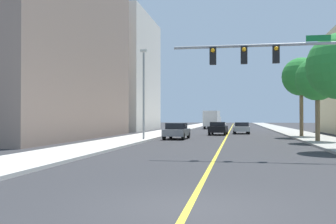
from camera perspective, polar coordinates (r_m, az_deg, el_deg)
The scene contains 14 objects.
ground at distance 50.18m, azimuth 8.99°, elevation -3.01°, with size 192.00×192.00×0.00m, color #2D2D30.
sidewalk_left at distance 50.96m, azimuth 0.00°, elevation -2.91°, with size 3.78×168.00×0.15m, color beige.
sidewalk_right at distance 50.64m, azimuth 18.03°, elevation -2.88°, with size 3.78×168.00×0.15m, color #9E9B93.
lane_marking_center at distance 50.18m, azimuth 8.99°, elevation -3.01°, with size 0.16×144.00×0.01m, color yellow.
building_left_near at distance 38.81m, azimuth -18.90°, elevation 9.64°, with size 11.19×23.75×17.89m, color gray.
building_left_far at distance 60.70m, azimuth -9.02°, elevation 5.59°, with size 13.73×16.26×17.38m, color silver.
traffic_signal_mast at distance 19.07m, azimuth 17.69°, elevation 6.52°, with size 8.58×0.36×5.65m.
street_lamp at distance 31.93m, azimuth -3.63°, elevation 3.39°, with size 0.56×0.28×7.42m.
palm_mid at distance 31.59m, azimuth 21.24°, elevation 4.53°, with size 3.32×3.32×6.41m.
palm_far at distance 39.39m, azimuth 19.13°, elevation 4.90°, with size 3.69×3.69×7.57m.
car_black at distance 43.03m, azimuth 7.47°, elevation -2.38°, with size 2.02×4.49×1.44m.
car_silver at distance 46.64m, azimuth 10.79°, elevation -2.29°, with size 1.95×4.27×1.36m.
car_gray at distance 34.35m, azimuth 1.29°, elevation -2.79°, with size 2.01×4.01×1.44m.
delivery_truck at distance 67.16m, azimuth 6.56°, elevation -1.07°, with size 2.71×8.27×3.05m.
Camera 1 is at (1.03, -8.13, 1.94)m, focal length 41.17 mm.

